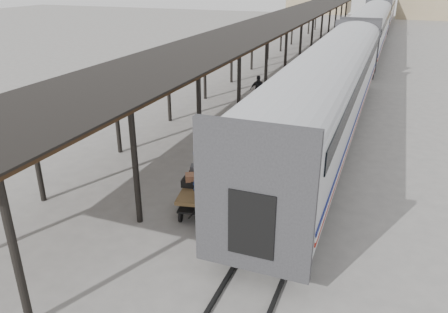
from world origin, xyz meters
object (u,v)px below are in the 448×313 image
object	(u,v)px
baggage_cart	(201,193)
luggage_tug	(282,85)
pedestrian	(258,90)
porter	(199,174)

from	to	relation	value
baggage_cart	luggage_tug	bearing A→B (deg)	82.92
luggage_tug	pedestrian	size ratio (longest dim) A/B	0.90
porter	luggage_tug	bearing A→B (deg)	16.76
luggage_tug	porter	size ratio (longest dim) A/B	0.97
luggage_tug	pedestrian	world-z (taller)	pedestrian
baggage_cart	pedestrian	bearing A→B (deg)	87.31
pedestrian	luggage_tug	bearing A→B (deg)	-122.22
luggage_tug	porter	distance (m)	17.33
baggage_cart	pedestrian	distance (m)	13.85
luggage_tug	baggage_cart	bearing A→B (deg)	-71.67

